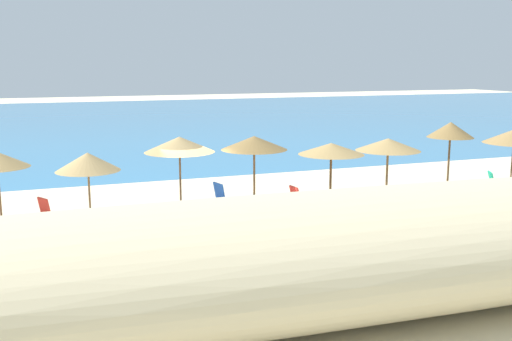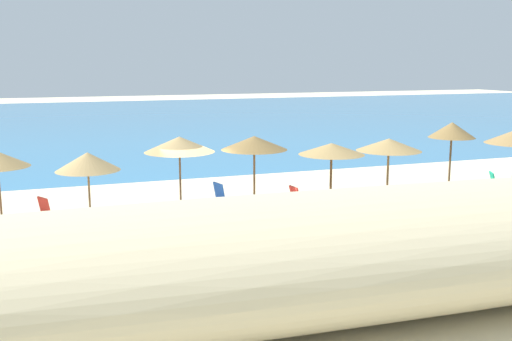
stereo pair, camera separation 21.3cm
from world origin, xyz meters
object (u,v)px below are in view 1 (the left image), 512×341
object	(u,v)px
beach_umbrella_3	(88,162)
lounge_chair_0	(31,219)
beach_umbrella_5	(254,143)
lounge_chair_2	(481,187)
beach_umbrella_8	(451,130)
beach_umbrella_6	(331,149)
beach_umbrella_7	(388,145)
lounge_chair_1	(208,203)
lounge_chair_4	(286,203)
beach_umbrella_4	(179,144)
beach_ball	(381,216)

from	to	relation	value
beach_umbrella_3	lounge_chair_0	distance (m)	2.63
beach_umbrella_5	lounge_chair_2	size ratio (longest dim) A/B	1.83
beach_umbrella_8	beach_umbrella_3	bearing A→B (deg)	-178.79
beach_umbrella_3	beach_umbrella_6	xyz separation A→B (m)	(9.24, -0.25, 0.02)
beach_umbrella_6	beach_umbrella_7	size ratio (longest dim) A/B	0.97
beach_umbrella_3	lounge_chair_2	bearing A→B (deg)	-4.98
lounge_chair_0	lounge_chair_2	size ratio (longest dim) A/B	1.08
beach_umbrella_3	lounge_chair_1	world-z (taller)	beach_umbrella_3
lounge_chair_0	lounge_chair_1	size ratio (longest dim) A/B	0.97
lounge_chair_1	beach_umbrella_8	bearing A→B (deg)	-101.04
beach_umbrella_6	lounge_chair_0	distance (m)	11.31
beach_umbrella_3	lounge_chair_4	xyz separation A→B (m)	(6.82, -1.39, -1.71)
beach_umbrella_8	lounge_chair_0	world-z (taller)	beach_umbrella_8
beach_umbrella_4	lounge_chair_2	world-z (taller)	beach_umbrella_4
beach_umbrella_6	beach_umbrella_8	distance (m)	6.15
beach_umbrella_4	lounge_chair_4	bearing A→B (deg)	-26.31
beach_umbrella_5	lounge_chair_2	bearing A→B (deg)	-8.96
beach_umbrella_6	beach_ball	xyz separation A→B (m)	(0.61, -2.79, -2.08)
beach_ball	beach_umbrella_4	bearing A→B (deg)	152.67
beach_umbrella_6	lounge_chair_1	size ratio (longest dim) A/B	1.54
beach_umbrella_3	beach_umbrella_4	distance (m)	3.35
lounge_chair_0	beach_umbrella_6	bearing A→B (deg)	-118.71
lounge_chair_4	lounge_chair_1	bearing A→B (deg)	56.06
beach_umbrella_5	lounge_chair_2	distance (m)	9.93
beach_umbrella_3	beach_umbrella_8	size ratio (longest dim) A/B	0.84
beach_umbrella_6	beach_umbrella_7	distance (m)	2.78
beach_umbrella_4	lounge_chair_2	size ratio (longest dim) A/B	1.88
beach_umbrella_4	lounge_chair_4	world-z (taller)	beach_umbrella_4
beach_umbrella_8	beach_umbrella_4	bearing A→B (deg)	179.87
beach_umbrella_4	beach_umbrella_5	world-z (taller)	beach_umbrella_4
lounge_chair_1	lounge_chair_2	distance (m)	11.57
beach_umbrella_4	lounge_chair_0	xyz separation A→B (m)	(-5.23, -0.73, -2.15)
beach_umbrella_7	lounge_chair_1	world-z (taller)	beach_umbrella_7
beach_umbrella_5	lounge_chair_4	size ratio (longest dim) A/B	1.95
lounge_chair_4	beach_umbrella_3	bearing A→B (deg)	71.16
beach_umbrella_8	lounge_chair_0	xyz separation A→B (m)	(-17.27, -0.70, -2.22)
beach_umbrella_4	beach_ball	bearing A→B (deg)	-27.33
lounge_chair_1	lounge_chair_2	bearing A→B (deg)	-109.53
beach_umbrella_3	beach_umbrella_8	distance (m)	15.36
beach_umbrella_7	beach_umbrella_8	bearing A→B (deg)	5.26
beach_umbrella_4	lounge_chair_0	distance (m)	5.70
beach_umbrella_5	lounge_chair_1	xyz separation A→B (m)	(-1.91, -0.24, -2.12)
beach_umbrella_8	lounge_chair_0	bearing A→B (deg)	-177.68
beach_umbrella_4	beach_umbrella_7	xyz separation A→B (m)	(8.70, -0.33, -0.38)
beach_umbrella_3	beach_umbrella_4	size ratio (longest dim) A/B	0.87
beach_umbrella_4	beach_umbrella_7	bearing A→B (deg)	-2.20
beach_umbrella_4	beach_umbrella_6	bearing A→B (deg)	-5.74
lounge_chair_1	beach_ball	distance (m)	6.34
lounge_chair_1	beach_umbrella_4	bearing A→B (deg)	51.33
lounge_chair_2	lounge_chair_1	bearing A→B (deg)	111.96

